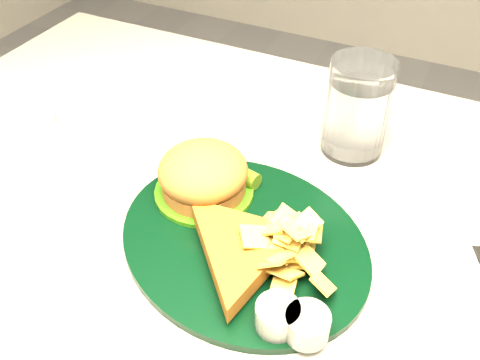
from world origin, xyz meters
name	(u,v)px	position (x,y,z in m)	size (l,w,h in m)	color
dinner_plate	(243,222)	(-0.01, -0.04, 0.79)	(0.31, 0.26, 0.07)	black
water_glass	(357,108)	(0.05, 0.19, 0.82)	(0.09, 0.09, 0.14)	white
ramekin	(71,113)	(-0.35, 0.07, 0.76)	(0.04, 0.04, 0.03)	silver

